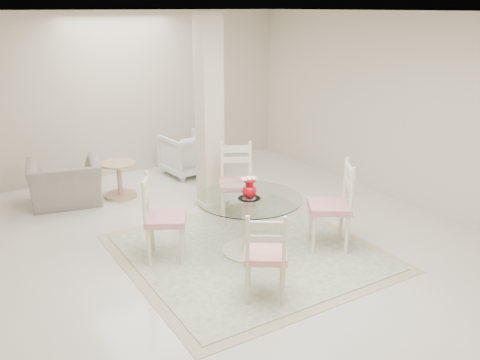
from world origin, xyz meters
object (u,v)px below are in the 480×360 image
red_vase (249,188)px  dining_chair_north (237,176)px  dining_chair_east (336,199)px  armchair_white (187,154)px  column (209,115)px  dining_table (249,225)px  dining_chair_west (159,212)px  side_table (120,181)px  recliner_taupe (66,183)px  dining_chair_south (266,250)px

red_vase → dining_chair_north: (0.40, 0.94, -0.20)m
dining_chair_east → armchair_white: (-0.24, 3.48, -0.27)m
column → dining_table: bearing=-101.9°
red_vase → armchair_white: size_ratio=0.32×
dining_chair_west → side_table: size_ratio=2.06×
red_vase → armchair_white: bearing=77.2°
dining_table → column: bearing=78.1°
red_vase → recliner_taupe: 3.11m
armchair_white → red_vase: bearing=71.5°
dining_chair_west → recliner_taupe: 2.39m
column → red_vase: (-0.32, -1.52, -0.54)m
dining_chair_north → side_table: (-1.06, 1.67, -0.36)m
dining_chair_east → column: bearing=-129.9°
dining_chair_east → dining_chair_west: bearing=-81.1°
dining_chair_east → recliner_taupe: 3.94m
dining_chair_east → dining_table: bearing=-81.3°
column → side_table: (-0.98, 1.09, -1.10)m
column → dining_chair_south: (-0.73, -2.46, -0.80)m
dining_table → armchair_white: size_ratio=1.54×
recliner_taupe → armchair_white: armchair_white is taller
dining_chair_east → dining_chair_north: (-0.54, 1.35, -0.01)m
red_vase → dining_chair_south: dining_chair_south is taller
dining_table → dining_chair_north: (0.40, 0.94, 0.26)m
dining_chair_north → recliner_taupe: 2.57m
red_vase → recliner_taupe: (-1.42, 2.72, -0.49)m
dining_table → dining_chair_south: dining_chair_south is taller
dining_chair_south → red_vase: bearing=-79.2°
column → dining_chair_north: (0.08, -0.58, -0.74)m
column → recliner_taupe: 2.35m
dining_chair_south → dining_chair_north: bearing=-79.0°
dining_chair_south → side_table: bearing=-51.6°
column → dining_chair_north: size_ratio=2.33×
column → armchair_white: 1.88m
column → red_vase: 1.64m
dining_chair_east → side_table: 3.44m
column → red_vase: bearing=-101.9°
dining_table → red_vase: bearing=84.3°
dining_chair_east → dining_chair_south: (-1.35, -0.52, -0.07)m
dining_chair_west → recliner_taupe: dining_chair_west is taller
dining_table → dining_chair_south: (-0.41, -0.93, 0.20)m
red_vase → dining_chair_west: dining_chair_west is taller
dining_chair_north → dining_chair_south: bearing=-85.8°
dining_table → recliner_taupe: 3.08m
recliner_taupe → side_table: bearing=-177.6°
dining_chair_east → red_vase: bearing=-81.4°
dining_table → recliner_taupe: dining_table is taller
red_vase → dining_chair_south: 1.05m
recliner_taupe → side_table: 0.78m
column → recliner_taupe: column is taller
dining_chair_north → red_vase: bearing=-85.7°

